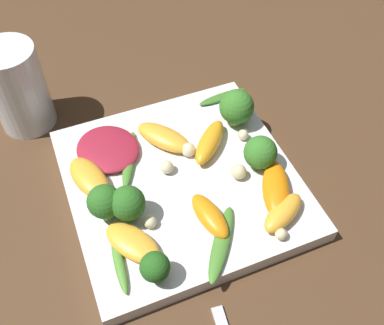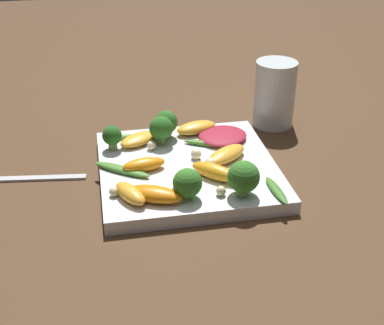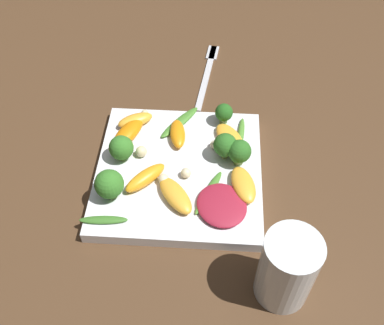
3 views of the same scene
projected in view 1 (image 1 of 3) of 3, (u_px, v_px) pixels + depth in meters
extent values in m
plane|color=#4C331E|center=(182.00, 188.00, 0.51)|extent=(2.40, 2.40, 0.00)
cube|color=white|center=(182.00, 183.00, 0.51)|extent=(0.25, 0.25, 0.02)
cylinder|color=white|center=(18.00, 88.00, 0.54)|extent=(0.07, 0.07, 0.11)
ellipsoid|color=maroon|center=(108.00, 149.00, 0.52)|extent=(0.10, 0.09, 0.01)
ellipsoid|color=#FCAD33|center=(161.00, 138.00, 0.53)|extent=(0.08, 0.07, 0.02)
ellipsoid|color=orange|center=(276.00, 189.00, 0.48)|extent=(0.08, 0.06, 0.02)
ellipsoid|color=#FCAD33|center=(132.00, 243.00, 0.44)|extent=(0.07, 0.06, 0.01)
ellipsoid|color=#FCAD33|center=(283.00, 213.00, 0.46)|extent=(0.05, 0.06, 0.02)
ellipsoid|color=orange|center=(210.00, 216.00, 0.46)|extent=(0.06, 0.03, 0.02)
ellipsoid|color=orange|center=(210.00, 142.00, 0.52)|extent=(0.07, 0.07, 0.02)
ellipsoid|color=#FCAD33|center=(89.00, 178.00, 0.49)|extent=(0.07, 0.05, 0.02)
cylinder|color=#84AD5B|center=(235.00, 118.00, 0.55)|extent=(0.02, 0.02, 0.01)
sphere|color=#387A28|center=(237.00, 107.00, 0.53)|extent=(0.04, 0.04, 0.04)
cylinder|color=#84AD5B|center=(156.00, 274.00, 0.42)|extent=(0.01, 0.01, 0.01)
sphere|color=#26601E|center=(155.00, 267.00, 0.41)|extent=(0.03, 0.03, 0.03)
cylinder|color=#7A9E51|center=(259.00, 162.00, 0.51)|extent=(0.01, 0.01, 0.01)
sphere|color=#387A28|center=(260.00, 152.00, 0.49)|extent=(0.04, 0.04, 0.04)
cylinder|color=#7A9E51|center=(130.00, 213.00, 0.46)|extent=(0.01, 0.01, 0.02)
sphere|color=#2D6B23|center=(128.00, 203.00, 0.45)|extent=(0.04, 0.04, 0.04)
cylinder|color=#84AD5B|center=(107.00, 211.00, 0.46)|extent=(0.01, 0.01, 0.02)
sphere|color=#2D6B23|center=(104.00, 201.00, 0.45)|extent=(0.04, 0.04, 0.04)
ellipsoid|color=#47842D|center=(129.00, 159.00, 0.51)|extent=(0.08, 0.04, 0.01)
ellipsoid|color=#3D7528|center=(223.00, 97.00, 0.58)|extent=(0.02, 0.07, 0.01)
ellipsoid|color=#47842D|center=(221.00, 243.00, 0.44)|extent=(0.08, 0.07, 0.01)
ellipsoid|color=#518E33|center=(119.00, 264.00, 0.43)|extent=(0.06, 0.02, 0.01)
sphere|color=beige|center=(150.00, 222.00, 0.46)|extent=(0.01, 0.01, 0.01)
sphere|color=beige|center=(281.00, 234.00, 0.45)|extent=(0.01, 0.01, 0.01)
sphere|color=beige|center=(189.00, 150.00, 0.51)|extent=(0.02, 0.02, 0.02)
sphere|color=beige|center=(167.00, 167.00, 0.50)|extent=(0.02, 0.02, 0.02)
sphere|color=beige|center=(243.00, 135.00, 0.53)|extent=(0.01, 0.01, 0.01)
sphere|color=beige|center=(239.00, 172.00, 0.49)|extent=(0.02, 0.02, 0.02)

